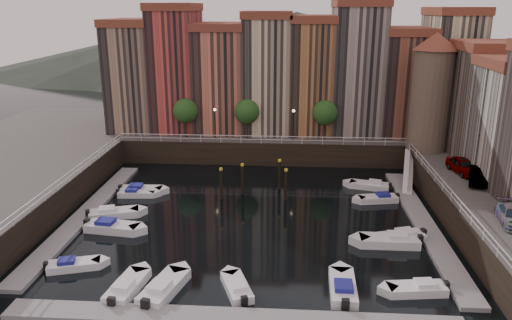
# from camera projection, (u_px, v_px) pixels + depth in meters

# --- Properties ---
(ground) EXTENTS (200.00, 200.00, 0.00)m
(ground) POSITION_uv_depth(u_px,v_px,m) (251.00, 216.00, 48.65)
(ground) COLOR black
(ground) RESTS_ON ground
(quay_far) EXTENTS (80.00, 20.00, 3.00)m
(quay_far) POSITION_uv_depth(u_px,v_px,m) (265.00, 135.00, 73.00)
(quay_far) COLOR black
(quay_far) RESTS_ON ground
(dock_left) EXTENTS (2.00, 28.00, 0.35)m
(dock_left) POSITION_uv_depth(u_px,v_px,m) (86.00, 214.00, 48.72)
(dock_left) COLOR gray
(dock_left) RESTS_ON ground
(dock_right) EXTENTS (2.00, 28.00, 0.35)m
(dock_right) POSITION_uv_depth(u_px,v_px,m) (423.00, 223.00, 46.58)
(dock_right) COLOR gray
(dock_right) RESTS_ON ground
(dock_near) EXTENTS (30.00, 2.00, 0.35)m
(dock_near) POSITION_uv_depth(u_px,v_px,m) (231.00, 318.00, 32.40)
(dock_near) COLOR gray
(dock_near) RESTS_ON ground
(mountains) EXTENTS (145.00, 100.00, 18.00)m
(mountains) POSITION_uv_depth(u_px,v_px,m) (285.00, 47.00, 151.07)
(mountains) COLOR #2D382D
(mountains) RESTS_ON ground
(far_terrace) EXTENTS (48.70, 10.30, 17.50)m
(far_terrace) POSITION_uv_depth(u_px,v_px,m) (289.00, 73.00, 67.61)
(far_terrace) COLOR #96775F
(far_terrace) RESTS_ON quay_far
(corner_tower) EXTENTS (5.20, 5.20, 13.80)m
(corner_tower) POSITION_uv_depth(u_px,v_px,m) (432.00, 90.00, 58.15)
(corner_tower) COLOR #6B5B4C
(corner_tower) RESTS_ON quay_right
(promenade_trees) EXTENTS (21.20, 3.20, 5.20)m
(promenade_trees) POSITION_uv_depth(u_px,v_px,m) (252.00, 112.00, 64.15)
(promenade_trees) COLOR black
(promenade_trees) RESTS_ON quay_far
(street_lamps) EXTENTS (10.36, 0.36, 4.18)m
(street_lamps) POSITION_uv_depth(u_px,v_px,m) (254.00, 119.00, 63.38)
(street_lamps) COLOR black
(street_lamps) RESTS_ON quay_far
(railings) EXTENTS (36.08, 34.04, 0.52)m
(railings) POSITION_uv_depth(u_px,v_px,m) (255.00, 164.00, 52.19)
(railings) COLOR white
(railings) RESTS_ON ground
(gangway) EXTENTS (2.78, 8.32, 3.73)m
(gangway) POSITION_uv_depth(u_px,v_px,m) (408.00, 169.00, 56.49)
(gangway) COLOR white
(gangway) RESTS_ON ground
(mooring_pilings) EXTENTS (7.14, 3.81, 3.78)m
(mooring_pilings) POSITION_uv_depth(u_px,v_px,m) (257.00, 181.00, 53.42)
(mooring_pilings) COLOR black
(mooring_pilings) RESTS_ON ground
(boat_left_0) EXTENTS (4.28, 2.61, 0.96)m
(boat_left_0) POSITION_uv_depth(u_px,v_px,m) (73.00, 265.00, 38.77)
(boat_left_0) COLOR silver
(boat_left_0) RESTS_ON ground
(boat_left_1) EXTENTS (5.27, 2.47, 1.19)m
(boat_left_1) POSITION_uv_depth(u_px,v_px,m) (111.00, 227.00, 45.23)
(boat_left_1) COLOR silver
(boat_left_1) RESTS_ON ground
(boat_left_2) EXTENTS (5.05, 3.12, 1.13)m
(boat_left_2) POSITION_uv_depth(u_px,v_px,m) (113.00, 213.00, 48.28)
(boat_left_2) COLOR silver
(boat_left_2) RESTS_ON ground
(boat_left_3) EXTENTS (4.19, 1.77, 0.95)m
(boat_left_3) POSITION_uv_depth(u_px,v_px,m) (136.00, 193.00, 53.62)
(boat_left_3) COLOR silver
(boat_left_3) RESTS_ON ground
(boat_left_4) EXTENTS (4.76, 1.87, 1.09)m
(boat_left_4) POSITION_uv_depth(u_px,v_px,m) (140.00, 190.00, 54.48)
(boat_left_4) COLOR silver
(boat_left_4) RESTS_ON ground
(boat_right_0) EXTENTS (4.49, 2.10, 1.01)m
(boat_right_0) POSITION_uv_depth(u_px,v_px,m) (418.00, 289.00, 35.45)
(boat_right_0) COLOR silver
(boat_right_0) RESTS_ON ground
(boat_right_1) EXTENTS (5.28, 1.93, 1.21)m
(boat_right_1) POSITION_uv_depth(u_px,v_px,m) (391.00, 241.00, 42.54)
(boat_right_1) COLOR silver
(boat_right_1) RESTS_ON ground
(boat_right_2) EXTENTS (5.00, 3.08, 1.12)m
(boat_right_2) POSITION_uv_depth(u_px,v_px,m) (400.00, 237.00, 43.25)
(boat_right_2) COLOR silver
(boat_right_2) RESTS_ON ground
(boat_right_3) EXTENTS (4.40, 2.27, 0.99)m
(boat_right_3) POSITION_uv_depth(u_px,v_px,m) (379.00, 199.00, 52.12)
(boat_right_3) COLOR silver
(boat_right_3) RESTS_ON ground
(boat_right_4) EXTENTS (4.72, 2.74, 1.06)m
(boat_right_4) POSITION_uv_depth(u_px,v_px,m) (370.00, 185.00, 55.87)
(boat_right_4) COLOR silver
(boat_right_4) RESTS_ON ground
(boat_near_0) EXTENTS (2.37, 4.93, 1.11)m
(boat_near_0) POSITION_uv_depth(u_px,v_px,m) (127.00, 287.00, 35.61)
(boat_near_0) COLOR silver
(boat_near_0) RESTS_ON ground
(boat_near_1) EXTENTS (3.06, 5.36, 1.20)m
(boat_near_1) POSITION_uv_depth(u_px,v_px,m) (163.00, 288.00, 35.39)
(boat_near_1) COLOR silver
(boat_near_1) RESTS_ON ground
(boat_near_2) EXTENTS (2.83, 4.32, 0.97)m
(boat_near_2) POSITION_uv_depth(u_px,v_px,m) (237.00, 288.00, 35.61)
(boat_near_2) COLOR silver
(boat_near_2) RESTS_ON ground
(boat_near_3) EXTENTS (1.96, 5.04, 1.15)m
(boat_near_3) POSITION_uv_depth(u_px,v_px,m) (343.00, 288.00, 35.45)
(boat_near_3) COLOR silver
(boat_near_3) RESTS_ON ground
(car_a) EXTENTS (2.70, 4.93, 1.59)m
(car_a) POSITION_uv_depth(u_px,v_px,m) (463.00, 167.00, 51.25)
(car_a) COLOR gray
(car_a) RESTS_ON quay_right
(car_b) EXTENTS (3.02, 4.92, 1.53)m
(car_b) POSITION_uv_depth(u_px,v_px,m) (478.00, 177.00, 48.34)
(car_b) COLOR gray
(car_b) RESTS_ON quay_right
(car_c) EXTENTS (2.56, 4.89, 1.35)m
(car_c) POSITION_uv_depth(u_px,v_px,m) (512.00, 217.00, 39.37)
(car_c) COLOR gray
(car_c) RESTS_ON quay_right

